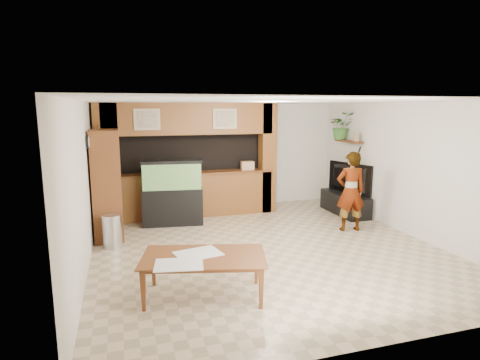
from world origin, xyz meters
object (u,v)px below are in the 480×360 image
object	(u,v)px
television	(346,178)
dining_table	(204,277)
pantry_cabinet	(107,185)
person	(351,191)
aquarium	(172,193)

from	to	relation	value
television	dining_table	bearing A→B (deg)	111.64
pantry_cabinet	television	xyz separation A→B (m)	(5.35, 0.28, -0.20)
pantry_cabinet	person	world-z (taller)	pantry_cabinet
person	aquarium	bearing A→B (deg)	-14.54
television	aquarium	bearing A→B (deg)	69.12
aquarium	person	world-z (taller)	person
pantry_cabinet	dining_table	bearing A→B (deg)	-67.45
aquarium	television	world-z (taller)	aquarium
dining_table	television	bearing A→B (deg)	52.98
person	dining_table	distance (m)	4.08
aquarium	person	distance (m)	3.73
television	dining_table	xyz separation A→B (m)	(-4.10, -3.28, -0.56)
television	person	xyz separation A→B (m)	(-0.63, -1.21, -0.03)
television	pantry_cabinet	bearing A→B (deg)	76.01
television	person	world-z (taller)	person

